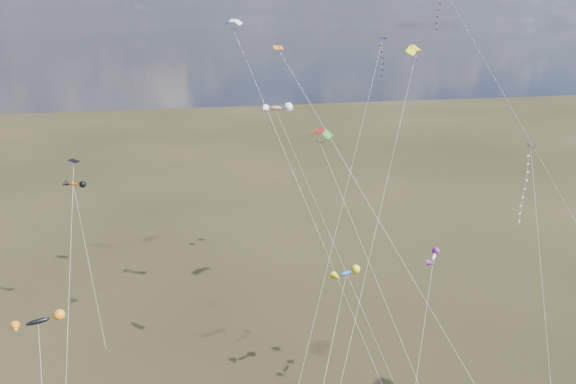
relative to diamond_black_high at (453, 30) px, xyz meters
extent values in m
cylinder|color=silver|center=(6.05, -11.28, -14.08)|extent=(14.30, 26.64, 39.06)
cube|color=#101649|center=(-7.42, 3.70, -0.99)|extent=(0.92, 0.89, 0.26)
cylinder|color=silver|center=(-15.41, -6.98, -17.30)|extent=(16.00, 21.41, 32.63)
cube|color=black|center=(-42.85, -8.84, -11.52)|extent=(1.07, 1.09, 0.29)
cylinder|color=silver|center=(-43.33, -17.08, -22.56)|extent=(0.98, 16.50, 22.10)
cube|color=#0F1450|center=(-5.58, -23.36, -8.75)|extent=(0.82, 0.86, 0.31)
cylinder|color=silver|center=(-7.23, -30.04, -21.18)|extent=(3.33, 13.39, 24.87)
cube|color=orange|center=(-23.76, -10.99, -1.44)|extent=(0.88, 0.84, 0.33)
cylinder|color=silver|center=(-16.05, -22.48, -17.52)|extent=(15.45, 23.00, 32.18)
cylinder|color=silver|center=(-15.20, -15.56, -17.70)|extent=(15.19, 19.59, 31.83)
cylinder|color=silver|center=(-20.70, -9.16, -16.30)|extent=(11.01, 23.19, 34.64)
cylinder|color=silver|center=(-17.12, -22.47, -21.03)|extent=(7.49, 14.74, 25.16)
ellipsoid|color=black|center=(-45.06, -19.66, -21.74)|extent=(3.65, 2.05, 0.95)
ellipsoid|color=red|center=(-45.35, 2.55, -17.06)|extent=(2.93, 2.16, 0.88)
cylinder|color=silver|center=(-43.91, -2.17, -25.33)|extent=(2.92, 9.46, 16.56)
cube|color=#332316|center=(-42.46, -6.89, -33.55)|extent=(0.10, 0.10, 0.12)
ellipsoid|color=silver|center=(-12.46, -21.99, -18.45)|extent=(2.10, 2.50, 0.67)
cylinder|color=silver|center=(-15.34, -26.16, -26.03)|extent=(5.79, 8.38, 15.17)
ellipsoid|color=red|center=(-21.91, -0.69, -8.55)|extent=(3.38, 2.43, 1.28)
cylinder|color=silver|center=(-17.90, -10.40, -21.08)|extent=(8.05, 19.45, 25.07)
ellipsoid|color=#1548B8|center=(-18.82, -17.74, -21.41)|extent=(2.68, 1.79, 0.99)
cylinder|color=silver|center=(-21.72, -21.99, -27.51)|extent=(5.82, 8.52, 12.21)
camera|label=1|loc=(-33.61, -58.43, 0.47)|focal=32.00mm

